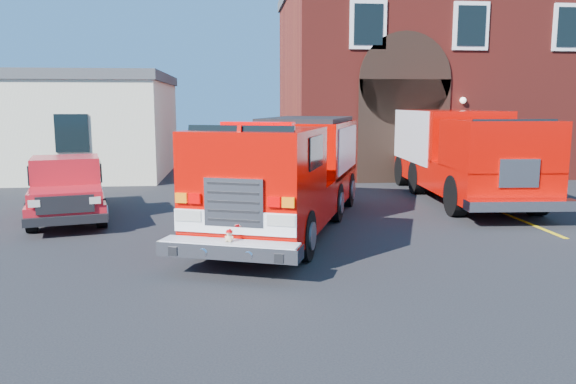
{
  "coord_description": "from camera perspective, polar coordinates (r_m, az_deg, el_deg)",
  "views": [
    {
      "loc": [
        -1.08,
        -12.36,
        3.07
      ],
      "look_at": [
        0.0,
        -1.2,
        1.3
      ],
      "focal_mm": 35.0,
      "sensor_mm": 36.0,
      "label": 1
    }
  ],
  "objects": [
    {
      "name": "parking_stripe_mid",
      "position": [
        18.29,
        19.05,
        -1.18
      ],
      "size": [
        0.12,
        3.0,
        0.01
      ],
      "primitive_type": "cube",
      "color": "#E3BC0B",
      "rests_on": "ground"
    },
    {
      "name": "pickup_truck",
      "position": [
        16.35,
        -21.51,
        0.33
      ],
      "size": [
        3.08,
        5.43,
        1.68
      ],
      "color": "black",
      "rests_on": "ground"
    },
    {
      "name": "side_building",
      "position": [
        26.58,
        -23.01,
        6.39
      ],
      "size": [
        10.2,
        8.2,
        4.35
      ],
      "color": "beige",
      "rests_on": "ground"
    },
    {
      "name": "fire_engine",
      "position": [
        13.95,
        0.15,
        2.11
      ],
      "size": [
        5.22,
        9.1,
        2.71
      ],
      "color": "black",
      "rests_on": "ground"
    },
    {
      "name": "parking_stripe_far",
      "position": [
        21.02,
        15.68,
        0.24
      ],
      "size": [
        0.12,
        3.0,
        0.01
      ],
      "primitive_type": "cube",
      "color": "#E3BC0B",
      "rests_on": "ground"
    },
    {
      "name": "parking_stripe_near",
      "position": [
        15.67,
        23.58,
        -3.08
      ],
      "size": [
        0.12,
        3.0,
        0.01
      ],
      "primitive_type": "cube",
      "color": "#E3BC0B",
      "rests_on": "ground"
    },
    {
      "name": "fire_station",
      "position": [
        28.23,
        15.68,
        11.04
      ],
      "size": [
        15.2,
        10.2,
        8.45
      ],
      "color": "maroon",
      "rests_on": "ground"
    },
    {
      "name": "secondary_truck",
      "position": [
        19.11,
        17.15,
        3.99
      ],
      "size": [
        3.15,
        8.88,
        2.84
      ],
      "color": "black",
      "rests_on": "ground"
    },
    {
      "name": "ground",
      "position": [
        12.78,
        -0.52,
        -4.93
      ],
      "size": [
        100.0,
        100.0,
        0.0
      ],
      "primitive_type": "plane",
      "color": "black",
      "rests_on": "ground"
    }
  ]
}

